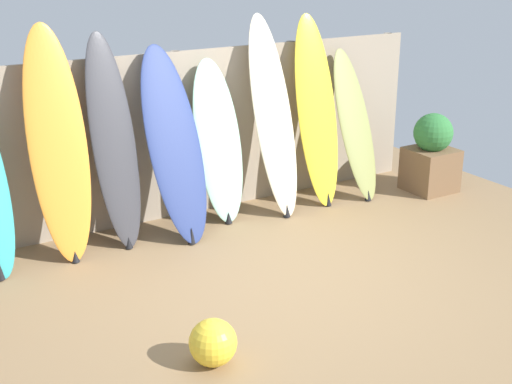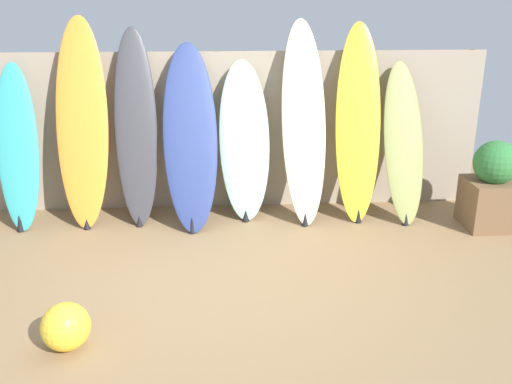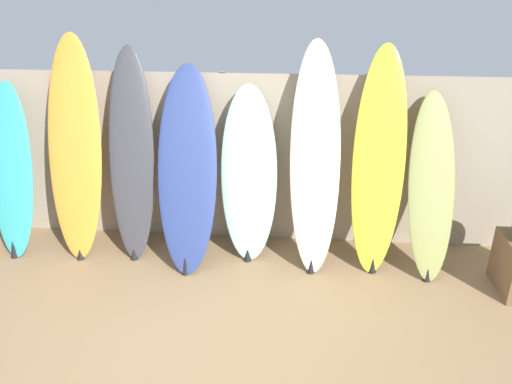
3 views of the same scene
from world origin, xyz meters
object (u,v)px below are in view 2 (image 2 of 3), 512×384
(surfboard_charcoal_2, at_px, (136,129))
(surfboard_cream_5, at_px, (304,124))
(surfboard_seafoam_4, at_px, (244,142))
(surfboard_orange_1, at_px, (82,125))
(planter_box, at_px, (492,187))
(surfboard_olive_7, at_px, (403,144))
(beach_ball, at_px, (66,327))
(surfboard_yellow_6, at_px, (358,124))
(surfboard_navy_3, at_px, (190,138))
(surfboard_teal_0, at_px, (18,149))

(surfboard_charcoal_2, height_order, surfboard_cream_5, surfboard_cream_5)
(surfboard_seafoam_4, xyz_separation_m, surfboard_cream_5, (0.64, -0.08, 0.21))
(surfboard_orange_1, distance_m, surfboard_cream_5, 2.36)
(surfboard_cream_5, relative_size, planter_box, 2.26)
(surfboard_seafoam_4, xyz_separation_m, surfboard_olive_7, (1.74, -0.12, -0.02))
(surfboard_olive_7, relative_size, beach_ball, 4.86)
(surfboard_seafoam_4, relative_size, surfboard_yellow_6, 0.82)
(surfboard_olive_7, bearing_deg, surfboard_yellow_6, 171.53)
(surfboard_navy_3, height_order, beach_ball, surfboard_navy_3)
(surfboard_orange_1, relative_size, beach_ball, 6.27)
(surfboard_teal_0, relative_size, surfboard_orange_1, 0.79)
(surfboard_seafoam_4, distance_m, surfboard_yellow_6, 1.26)
(surfboard_orange_1, height_order, surfboard_yellow_6, surfboard_orange_1)
(surfboard_navy_3, xyz_separation_m, beach_ball, (-0.81, -2.34, -0.77))
(surfboard_teal_0, bearing_deg, beach_ball, -67.00)
(surfboard_orange_1, relative_size, surfboard_olive_7, 1.29)
(surfboard_charcoal_2, xyz_separation_m, surfboard_navy_3, (0.58, -0.13, -0.08))
(surfboard_orange_1, height_order, beach_ball, surfboard_orange_1)
(surfboard_olive_7, bearing_deg, surfboard_navy_3, -178.92)
(surfboard_teal_0, distance_m, surfboard_yellow_6, 3.66)
(surfboard_orange_1, bearing_deg, surfboard_seafoam_4, 2.41)
(surfboard_navy_3, distance_m, surfboard_cream_5, 1.23)
(surfboard_navy_3, bearing_deg, surfboard_yellow_6, 3.72)
(surfboard_teal_0, xyz_separation_m, planter_box, (5.03, -0.41, -0.40))
(surfboard_orange_1, relative_size, surfboard_yellow_6, 1.04)
(surfboard_teal_0, xyz_separation_m, surfboard_olive_7, (4.15, -0.03, -0.01))
(surfboard_seafoam_4, xyz_separation_m, surfboard_yellow_6, (1.24, -0.04, 0.19))
(surfboard_charcoal_2, relative_size, surfboard_seafoam_4, 1.20)
(surfboard_olive_7, height_order, beach_ball, surfboard_olive_7)
(surfboard_navy_3, xyz_separation_m, surfboard_cream_5, (1.22, 0.09, 0.12))
(surfboard_orange_1, bearing_deg, surfboard_navy_3, -4.54)
(beach_ball, bearing_deg, surfboard_orange_1, 97.71)
(surfboard_seafoam_4, xyz_separation_m, planter_box, (2.62, -0.50, -0.41))
(surfboard_teal_0, relative_size, surfboard_cream_5, 0.80)
(surfboard_cream_5, distance_m, beach_ball, 3.28)
(surfboard_orange_1, xyz_separation_m, surfboard_charcoal_2, (0.55, 0.04, -0.06))
(surfboard_teal_0, height_order, surfboard_charcoal_2, surfboard_charcoal_2)
(surfboard_charcoal_2, height_order, surfboard_navy_3, surfboard_charcoal_2)
(surfboard_cream_5, xyz_separation_m, surfboard_yellow_6, (0.60, 0.03, -0.02))
(beach_ball, bearing_deg, surfboard_seafoam_4, 60.95)
(surfboard_teal_0, distance_m, planter_box, 5.07)
(beach_ball, bearing_deg, surfboard_teal_0, 113.00)
(surfboard_teal_0, xyz_separation_m, surfboard_navy_3, (1.83, -0.07, 0.10))
(surfboard_yellow_6, bearing_deg, surfboard_charcoal_2, 179.67)
(surfboard_charcoal_2, distance_m, surfboard_cream_5, 1.80)
(surfboard_orange_1, bearing_deg, beach_ball, -82.29)
(surfboard_cream_5, bearing_deg, surfboard_navy_3, -175.97)
(planter_box, xyz_separation_m, beach_ball, (-4.01, -2.00, -0.27))
(surfboard_charcoal_2, relative_size, surfboard_yellow_6, 0.98)
(surfboard_cream_5, bearing_deg, surfboard_charcoal_2, 178.52)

